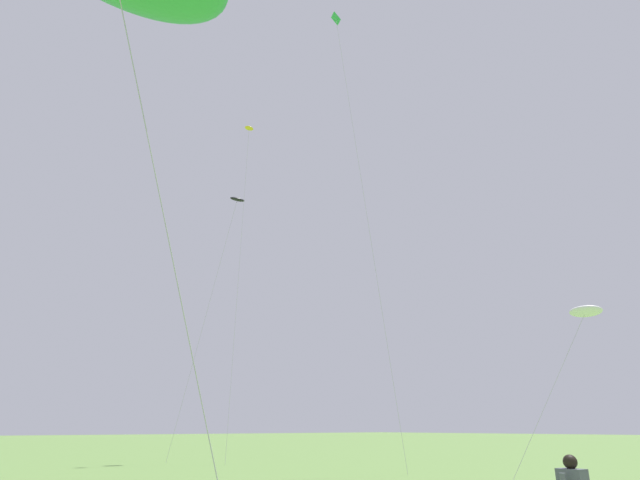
% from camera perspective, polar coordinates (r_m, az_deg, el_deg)
% --- Properties ---
extents(small_kite_streamer_purple, '(1.93, 2.92, 25.77)m').
position_cam_1_polar(small_kite_streamer_purple, '(32.59, 2.57, 17.84)').
color(small_kite_streamer_purple, green).
rests_on(small_kite_streamer_purple, ground).
extents(small_kite_box_yellow, '(2.08, 2.36, 23.02)m').
position_cam_1_polar(small_kite_box_yellow, '(39.82, -7.72, 10.32)').
color(small_kite_box_yellow, yellow).
rests_on(small_kite_box_yellow, ground).
extents(small_kite_diamond_red, '(3.89, 1.16, 17.49)m').
position_cam_1_polar(small_kite_diamond_red, '(38.29, -8.92, 4.05)').
color(small_kite_diamond_red, black).
rests_on(small_kite_diamond_red, ground).
extents(small_kite_delta_white, '(3.93, 3.03, 6.86)m').
position_cam_1_polar(small_kite_delta_white, '(25.12, 26.59, -6.90)').
color(small_kite_delta_white, white).
rests_on(small_kite_delta_white, ground).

